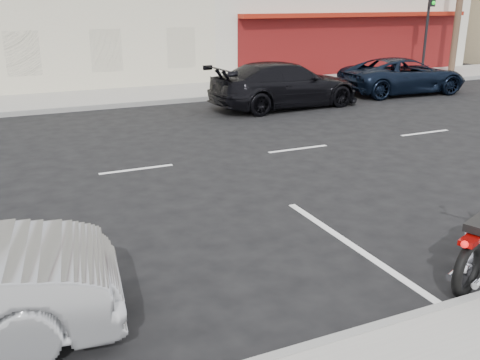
# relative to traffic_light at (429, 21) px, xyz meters

# --- Properties ---
(ground) EXTENTS (120.00, 120.00, 0.00)m
(ground) POSITION_rel_traffic_light_xyz_m (-13.50, -8.33, -2.56)
(ground) COLOR black
(ground) RESTS_ON ground
(traffic_light) EXTENTS (0.26, 0.30, 3.80)m
(traffic_light) POSITION_rel_traffic_light_xyz_m (0.00, 0.00, 0.00)
(traffic_light) COLOR black
(traffic_light) RESTS_ON sidewalk_far
(fire_hydrant) EXTENTS (0.20, 0.20, 0.72)m
(fire_hydrant) POSITION_rel_traffic_light_xyz_m (-1.50, 0.17, -2.03)
(fire_hydrant) COLOR beige
(fire_hydrant) RESTS_ON sidewalk_far
(suv_far) EXTENTS (5.03, 2.57, 1.36)m
(suv_far) POSITION_rel_traffic_light_xyz_m (-3.72, -2.95, -1.88)
(suv_far) COLOR black
(suv_far) RESTS_ON ground
(car_far) EXTENTS (5.34, 2.45, 1.51)m
(car_far) POSITION_rel_traffic_light_xyz_m (-9.22, -3.52, -1.80)
(car_far) COLOR black
(car_far) RESTS_ON ground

